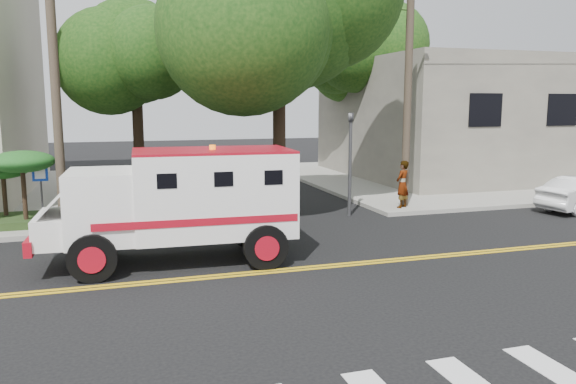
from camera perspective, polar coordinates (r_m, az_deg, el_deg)
name	(u,v)px	position (r m, az deg, el deg)	size (l,w,h in m)	color
ground	(297,269)	(13.49, 0.90, -7.86)	(100.00, 100.00, 0.00)	black
sidewalk_ne	(456,176)	(31.41, 16.75, 1.55)	(17.00, 17.00, 0.15)	gray
building_right	(478,118)	(32.46, 18.70, 7.13)	(14.00, 12.00, 6.00)	#686359
utility_pole_left	(55,84)	(18.34, -22.58, 10.14)	(0.28, 0.28, 9.00)	#382D23
utility_pole_right	(408,87)	(21.18, 12.09, 10.36)	(0.28, 0.28, 9.00)	#382D23
tree_main	(294,4)	(19.70, 0.61, 18.57)	(6.08, 5.70, 9.85)	black
tree_left	(144,59)	(24.16, -14.46, 13.00)	(4.48, 4.20, 7.70)	black
tree_right	(362,62)	(30.94, 7.48, 12.91)	(4.80, 4.50, 8.20)	black
traffic_signal	(350,153)	(19.59, 6.34, 3.98)	(0.15, 0.18, 3.60)	#3F3F42
accessibility_sign	(41,188)	(18.73, -23.79, 0.40)	(0.45, 0.10, 2.02)	#3F3F42
armored_truck	(181,199)	(13.99, -10.81, -0.71)	(6.24, 2.72, 2.80)	white
pedestrian_a	(402,184)	(20.84, 11.55, 0.78)	(0.63, 0.41, 1.72)	gray
pedestrian_b	(422,170)	(24.74, 13.46, 2.23)	(0.94, 0.73, 1.94)	gray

